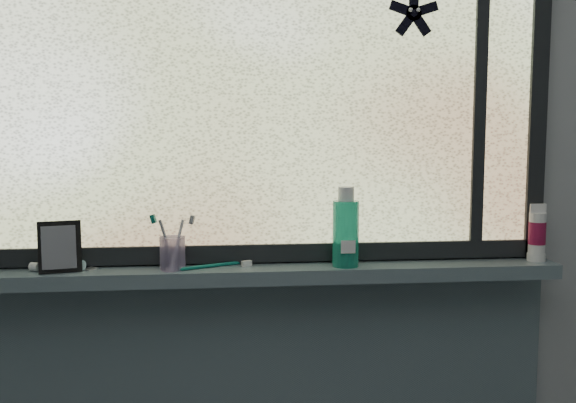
{
  "coord_description": "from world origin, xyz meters",
  "views": [
    {
      "loc": [
        -0.14,
        -0.51,
        1.39
      ],
      "look_at": [
        0.03,
        1.05,
        1.22
      ],
      "focal_mm": 40.0,
      "sensor_mm": 36.0,
      "label": 1
    }
  ],
  "objects_px": {
    "mouthwash_bottle": "(346,227)",
    "cream_tube": "(537,231)",
    "vanity_mirror": "(60,247)",
    "toothbrush_cup": "(173,253)"
  },
  "relations": [
    {
      "from": "mouthwash_bottle",
      "to": "cream_tube",
      "type": "relative_size",
      "value": 1.54
    },
    {
      "from": "vanity_mirror",
      "to": "cream_tube",
      "type": "distance_m",
      "value": 1.33
    },
    {
      "from": "mouthwash_bottle",
      "to": "cream_tube",
      "type": "xyz_separation_m",
      "value": [
        0.56,
        0.02,
        -0.02
      ]
    },
    {
      "from": "toothbrush_cup",
      "to": "cream_tube",
      "type": "height_order",
      "value": "cream_tube"
    },
    {
      "from": "toothbrush_cup",
      "to": "vanity_mirror",
      "type": "bearing_deg",
      "value": -179.71
    },
    {
      "from": "vanity_mirror",
      "to": "toothbrush_cup",
      "type": "height_order",
      "value": "vanity_mirror"
    },
    {
      "from": "cream_tube",
      "to": "mouthwash_bottle",
      "type": "bearing_deg",
      "value": -178.29
    },
    {
      "from": "vanity_mirror",
      "to": "cream_tube",
      "type": "bearing_deg",
      "value": -13.02
    },
    {
      "from": "toothbrush_cup",
      "to": "mouthwash_bottle",
      "type": "xyz_separation_m",
      "value": [
        0.47,
        -0.01,
        0.07
      ]
    },
    {
      "from": "vanity_mirror",
      "to": "toothbrush_cup",
      "type": "distance_m",
      "value": 0.3
    }
  ]
}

